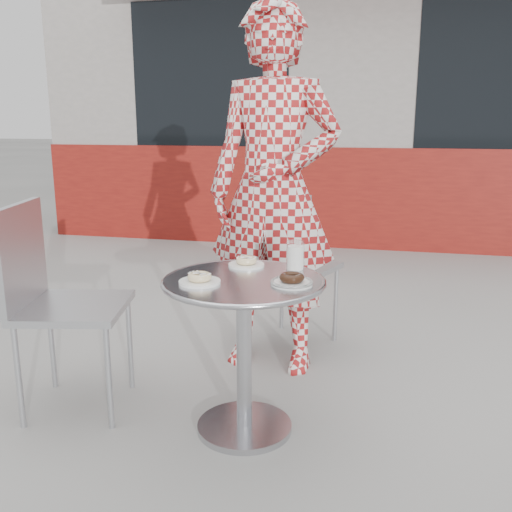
% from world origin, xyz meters
% --- Properties ---
extents(ground, '(60.00, 60.00, 0.00)m').
position_xyz_m(ground, '(0.00, 0.00, 0.00)').
color(ground, '#A19E99').
rests_on(ground, ground).
extents(storefront, '(6.02, 4.55, 3.00)m').
position_xyz_m(storefront, '(-0.00, 5.56, 1.49)').
color(storefront, gray).
rests_on(storefront, ground).
extents(bistro_table, '(0.66, 0.66, 0.66)m').
position_xyz_m(bistro_table, '(0.03, 0.03, 0.50)').
color(bistro_table, silver).
rests_on(bistro_table, ground).
extents(chair_far, '(0.56, 0.56, 0.91)m').
position_xyz_m(chair_far, '(0.07, 0.99, 0.28)').
color(chair_far, '#ACAEB4').
rests_on(chair_far, ground).
extents(chair_left, '(0.53, 0.52, 0.93)m').
position_xyz_m(chair_left, '(-0.76, 0.06, 0.29)').
color(chair_left, '#ACAEB4').
rests_on(chair_left, ground).
extents(seated_person, '(0.71, 0.51, 1.84)m').
position_xyz_m(seated_person, '(0.01, 0.73, 0.92)').
color(seated_person, maroon).
rests_on(seated_person, ground).
extents(plate_far, '(0.15, 0.15, 0.04)m').
position_xyz_m(plate_far, '(-0.01, 0.23, 0.68)').
color(plate_far, white).
rests_on(plate_far, bistro_table).
extents(plate_near, '(0.16, 0.16, 0.04)m').
position_xyz_m(plate_near, '(-0.12, -0.06, 0.68)').
color(plate_near, white).
rests_on(plate_near, bistro_table).
extents(plate_checker, '(0.17, 0.17, 0.04)m').
position_xyz_m(plate_checker, '(0.22, 0.00, 0.67)').
color(plate_checker, white).
rests_on(plate_checker, bistro_table).
extents(milk_cup, '(0.08, 0.08, 0.12)m').
position_xyz_m(milk_cup, '(0.20, 0.23, 0.72)').
color(milk_cup, white).
rests_on(milk_cup, bistro_table).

